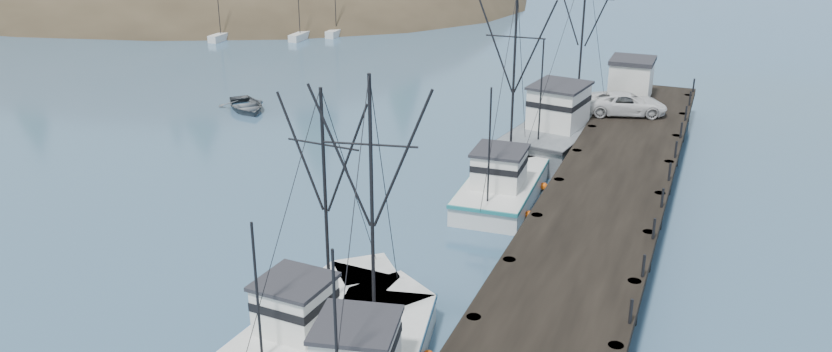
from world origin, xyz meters
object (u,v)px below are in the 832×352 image
at_px(pier, 608,191).
at_px(pickup_truck, 626,104).
at_px(work_vessel, 568,127).
at_px(motorboat, 246,110).
at_px(trawler_far, 505,182).
at_px(pier_shed, 631,77).
at_px(trawler_mid, 318,320).

height_order(pier, pickup_truck, pickup_truck).
bearing_deg(work_vessel, motorboat, -177.83).
bearing_deg(trawler_far, pier_shed, 74.40).
relative_size(work_vessel, pickup_truck, 2.83).
xyz_separation_m(work_vessel, pier_shed, (3.11, 6.26, 2.19)).
bearing_deg(motorboat, work_vessel, -44.60).
relative_size(trawler_mid, work_vessel, 0.70).
height_order(trawler_mid, motorboat, trawler_mid).
bearing_deg(trawler_far, pier, -14.17).
height_order(pier, pier_shed, pier_shed).
relative_size(pickup_truck, motorboat, 1.05).
height_order(pier, trawler_mid, trawler_mid).
distance_m(trawler_mid, trawler_far, 17.33).
distance_m(pickup_truck, motorboat, 28.30).
relative_size(pier, pickup_truck, 8.36).
bearing_deg(motorboat, pickup_truck, -41.47).
bearing_deg(pickup_truck, motorboat, 79.04).
relative_size(trawler_far, motorboat, 2.36).
bearing_deg(work_vessel, pier_shed, 63.56).
relative_size(pier, pier_shed, 13.75).
bearing_deg(pier_shed, trawler_far, -105.60).
bearing_deg(motorboat, trawler_mid, -99.40).
bearing_deg(pier_shed, trawler_mid, -102.65).
xyz_separation_m(pier, motorboat, (-29.01, 10.81, -1.69)).
distance_m(trawler_far, work_vessel, 10.36).
bearing_deg(motorboat, pier, -67.21).
distance_m(trawler_mid, pickup_truck, 30.11).
height_order(pickup_truck, motorboat, pickup_truck).
distance_m(pier, trawler_mid, 17.95).
bearing_deg(trawler_mid, pickup_truck, 74.78).
distance_m(pier, pier_shed, 18.13).
bearing_deg(trawler_far, motorboat, 158.02).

